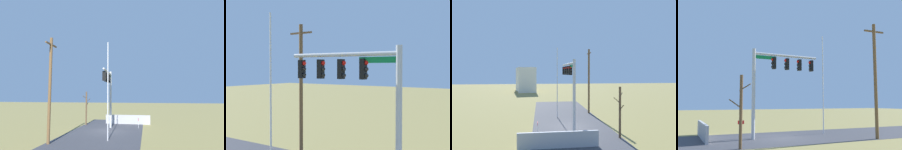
# 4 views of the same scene
# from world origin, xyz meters

# --- Properties ---
(ground_plane) EXTENTS (160.00, 160.00, 0.00)m
(ground_plane) POSITION_xyz_m (0.00, 0.00, 0.00)
(ground_plane) COLOR olive
(road_surface) EXTENTS (28.00, 8.00, 0.01)m
(road_surface) POSITION_xyz_m (-4.00, 0.00, 0.01)
(road_surface) COLOR #3D3D42
(road_surface) RESTS_ON ground_plane
(sidewalk_corner) EXTENTS (6.00, 6.00, 0.01)m
(sidewalk_corner) POSITION_xyz_m (3.31, -0.03, 0.00)
(sidewalk_corner) COLOR #B7B5AD
(sidewalk_corner) RESTS_ON ground_plane
(retaining_fence) EXTENTS (0.20, 6.26, 1.26)m
(retaining_fence) POSITION_xyz_m (5.84, -1.85, 0.63)
(retaining_fence) COLOR #A8A8AD
(retaining_fence) RESTS_ON ground_plane
(signal_mast) EXTENTS (5.90, 0.65, 7.06)m
(signal_mast) POSITION_xyz_m (0.51, -0.14, 5.05)
(signal_mast) COLOR #B2B5BA
(signal_mast) RESTS_ON ground_plane
(flagpole) EXTENTS (0.10, 0.10, 9.01)m
(flagpole) POSITION_xyz_m (-4.58, -1.05, 4.51)
(flagpole) COLOR silver
(flagpole) RESTS_ON ground_plane
(utility_pole) EXTENTS (1.90, 0.26, 9.10)m
(utility_pole) POSITION_xyz_m (-6.56, 3.65, 4.72)
(utility_pole) COLOR brown
(utility_pole) RESTS_ON ground_plane
(bare_tree) EXTENTS (1.27, 1.02, 4.54)m
(bare_tree) POSITION_xyz_m (4.19, 3.73, 2.33)
(bare_tree) COLOR brown
(bare_tree) RESTS_ON ground_plane
(open_sign) EXTENTS (0.56, 0.04, 1.22)m
(open_sign) POSITION_xyz_m (2.43, -3.49, 0.91)
(open_sign) COLOR silver
(open_sign) RESTS_ON ground_plane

